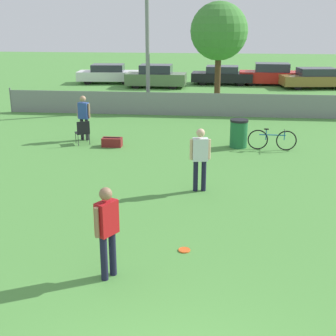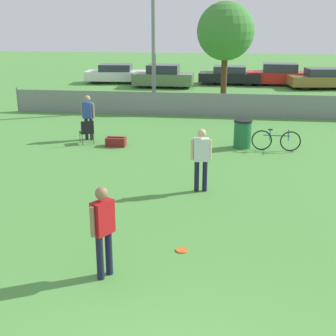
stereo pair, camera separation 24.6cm
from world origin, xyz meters
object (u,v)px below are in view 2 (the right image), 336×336
at_px(frisbee_disc, 182,250).
at_px(folding_chair_sideline, 87,131).
at_px(player_receiver_white, 201,155).
at_px(parked_car_dark, 230,75).
at_px(tree_near_pole, 226,32).
at_px(parked_car_red, 280,75).
at_px(bicycle_sideline, 276,140).
at_px(gear_bag_sideline, 116,142).
at_px(parked_car_white, 116,74).
at_px(spectator_in_blue, 88,114).
at_px(trash_bin, 243,134).
at_px(parked_car_olive, 163,77).
at_px(light_pole, 153,11).
at_px(parked_car_tan, 324,79).
at_px(player_thrower_red, 103,226).

distance_m(frisbee_disc, folding_chair_sideline, 9.08).
relative_size(player_receiver_white, parked_car_dark, 0.40).
relative_size(folding_chair_sideline, parked_car_dark, 0.21).
bearing_deg(tree_near_pole, parked_car_red, 65.86).
height_order(bicycle_sideline, gear_bag_sideline, bicycle_sideline).
relative_size(frisbee_disc, parked_car_red, 0.05).
bearing_deg(parked_car_white, spectator_in_blue, -84.71).
height_order(gear_bag_sideline, parked_car_white, parked_car_white).
bearing_deg(parked_car_red, frisbee_disc, -97.48).
relative_size(trash_bin, parked_car_dark, 0.24).
xyz_separation_m(parked_car_olive, parked_car_dark, (4.45, 2.08, -0.08)).
relative_size(player_receiver_white, frisbee_disc, 7.03).
relative_size(spectator_in_blue, parked_car_red, 0.38).
distance_m(light_pole, tree_near_pole, 4.10).
distance_m(tree_near_pole, parked_car_tan, 10.00).
distance_m(bicycle_sideline, parked_car_white, 19.63).
height_order(bicycle_sideline, trash_bin, trash_bin).
xyz_separation_m(spectator_in_blue, folding_chair_sideline, (0.13, -0.68, -0.48)).
relative_size(spectator_in_blue, frisbee_disc, 6.92).
relative_size(folding_chair_sideline, parked_car_red, 0.20).
xyz_separation_m(bicycle_sideline, gear_bag_sideline, (-5.78, -0.15, -0.21)).
distance_m(tree_near_pole, parked_car_white, 11.61).
height_order(player_thrower_red, parked_car_dark, player_thrower_red).
relative_size(frisbee_disc, parked_car_white, 0.06).
bearing_deg(parked_car_tan, light_pole, -146.48).
distance_m(trash_bin, parked_car_olive, 15.77).
distance_m(player_receiver_white, bicycle_sideline, 5.07).
distance_m(parked_car_olive, parked_car_dark, 4.91).
height_order(light_pole, parked_car_olive, light_pole).
distance_m(player_receiver_white, trash_bin, 4.87).
bearing_deg(parked_car_dark, gear_bag_sideline, -101.22).
bearing_deg(light_pole, tree_near_pole, 29.08).
relative_size(folding_chair_sideline, trash_bin, 0.88).
distance_m(frisbee_disc, parked_car_olive, 23.43).
bearing_deg(parked_car_dark, light_pole, -108.46).
relative_size(frisbee_disc, bicycle_sideline, 0.14).
height_order(tree_near_pole, player_receiver_white, tree_near_pole).
height_order(player_receiver_white, frisbee_disc, player_receiver_white).
bearing_deg(parked_car_white, parked_car_olive, -29.89).
bearing_deg(spectator_in_blue, gear_bag_sideline, 158.18).
distance_m(player_thrower_red, parked_car_tan, 26.35).
xyz_separation_m(parked_car_white, parked_car_olive, (3.70, -1.74, 0.06)).
distance_m(trash_bin, gear_bag_sideline, 4.63).
distance_m(player_thrower_red, parked_car_red, 27.02).
relative_size(tree_near_pole, player_thrower_red, 3.08).
distance_m(spectator_in_blue, folding_chair_sideline, 0.84).
relative_size(player_receiver_white, gear_bag_sideline, 2.42).
bearing_deg(tree_near_pole, light_pole, -150.92).
relative_size(parked_car_olive, parked_car_dark, 0.94).
xyz_separation_m(player_thrower_red, bicycle_sideline, (3.82, 9.08, -0.64)).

